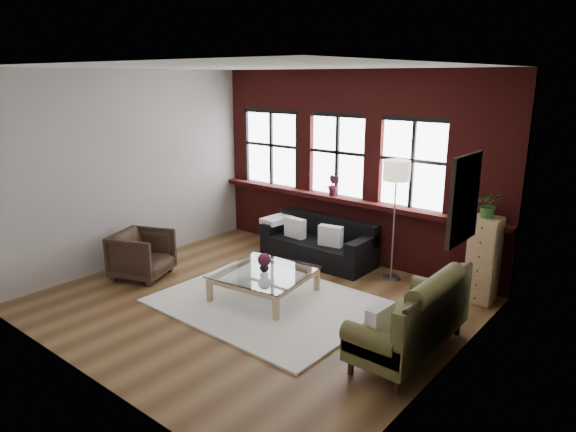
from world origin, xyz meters
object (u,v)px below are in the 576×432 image
Objects in this scene: dark_sofa at (318,241)px; armchair at (142,255)px; vintage_settee at (410,314)px; floor_lamp at (394,216)px; vase at (264,267)px; coffee_table at (264,285)px; drawer_chest at (483,260)px.

armchair is (-1.72, -2.34, 0.02)m from dark_sofa.
armchair is (-4.32, -0.53, -0.11)m from vintage_settee.
floor_lamp is at bearing -73.99° from armchair.
vintage_settee is 2.31m from vase.
floor_lamp is (3.08, 2.43, 0.64)m from armchair.
armchair is 0.67× the size of coffee_table.
drawer_chest is 0.60× the size of floor_lamp.
drawer_chest is (2.44, 1.87, 0.42)m from coffee_table.
drawer_chest is at bearing -82.92° from armchair.
vase is at bearing -94.76° from armchair.
vintage_settee is 1.98m from drawer_chest.
floor_lamp reaches higher than vase.
drawer_chest is at bearing 37.45° from vase.
vintage_settee reaches higher than vase.
armchair reaches higher than dark_sofa.
floor_lamp is at bearing -177.02° from drawer_chest.
vintage_settee reaches higher than coffee_table.
coffee_table is at bearing -80.21° from dark_sofa.
dark_sofa reaches higher than coffee_table.
dark_sofa is 1.73m from vase.
vase is 0.11× the size of drawer_chest.
drawer_chest is (0.13, 1.97, 0.13)m from vintage_settee.
vintage_settee is at bearing -2.59° from coffee_table.
coffee_table is 8.88× the size of vase.
floor_lamp reaches higher than coffee_table.
floor_lamp reaches higher than vintage_settee.
coffee_table is 2.24m from floor_lamp.
drawer_chest is (4.45, 2.50, 0.24)m from armchair.
dark_sofa is 1.74m from coffee_table.
vase is at bearing -142.55° from drawer_chest.
drawer_chest is (2.44, 1.87, 0.14)m from vase.
dark_sofa is at bearing 99.79° from coffee_table.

